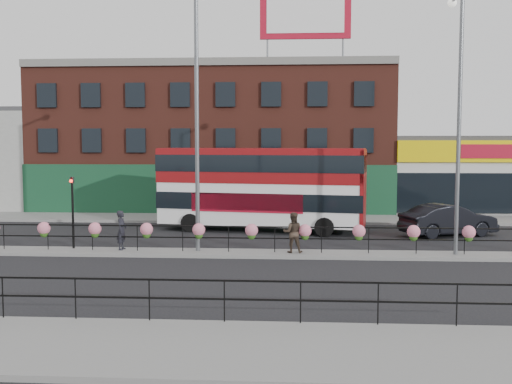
# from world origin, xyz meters

# --- Properties ---
(ground) EXTENTS (120.00, 120.00, 0.00)m
(ground) POSITION_xyz_m (0.00, 0.00, 0.00)
(ground) COLOR black
(ground) RESTS_ON ground
(south_pavement) EXTENTS (60.00, 4.00, 0.15)m
(south_pavement) POSITION_xyz_m (0.00, -12.00, 0.07)
(south_pavement) COLOR gray
(south_pavement) RESTS_ON ground
(north_pavement) EXTENTS (60.00, 4.00, 0.15)m
(north_pavement) POSITION_xyz_m (0.00, 12.00, 0.07)
(north_pavement) COLOR gray
(north_pavement) RESTS_ON ground
(median) EXTENTS (60.00, 1.60, 0.15)m
(median) POSITION_xyz_m (0.00, 0.00, 0.07)
(median) COLOR gray
(median) RESTS_ON ground
(yellow_line_inner) EXTENTS (60.00, 0.10, 0.01)m
(yellow_line_inner) POSITION_xyz_m (0.00, -9.70, 0.01)
(yellow_line_inner) COLOR gold
(yellow_line_inner) RESTS_ON ground
(yellow_line_outer) EXTENTS (60.00, 0.10, 0.01)m
(yellow_line_outer) POSITION_xyz_m (0.00, -9.88, 0.01)
(yellow_line_outer) COLOR gold
(yellow_line_outer) RESTS_ON ground
(brick_building) EXTENTS (25.00, 12.21, 10.30)m
(brick_building) POSITION_xyz_m (-4.00, 19.96, 5.13)
(brick_building) COLOR brown
(brick_building) RESTS_ON ground
(supermarket) EXTENTS (15.00, 12.25, 5.30)m
(supermarket) POSITION_xyz_m (16.00, 19.90, 2.65)
(supermarket) COLOR silver
(supermarket) RESTS_ON ground
(billboard) EXTENTS (6.00, 0.29, 4.40)m
(billboard) POSITION_xyz_m (2.50, 14.99, 13.18)
(billboard) COLOR #A20E23
(billboard) RESTS_ON brick_building
(median_railing) EXTENTS (30.04, 0.56, 1.23)m
(median_railing) POSITION_xyz_m (-0.00, 0.00, 1.05)
(median_railing) COLOR black
(median_railing) RESTS_ON median
(south_railing) EXTENTS (20.04, 0.05, 1.12)m
(south_railing) POSITION_xyz_m (-2.00, -10.10, 0.96)
(south_railing) COLOR black
(south_railing) RESTS_ON south_pavement
(double_decker_bus) EXTENTS (11.54, 4.50, 4.55)m
(double_decker_bus) POSITION_xyz_m (0.05, 7.14, 2.80)
(double_decker_bus) COLOR white
(double_decker_bus) RESTS_ON ground
(car) EXTENTS (5.23, 6.25, 1.66)m
(car) POSITION_xyz_m (9.84, 6.03, 0.83)
(car) COLOR black
(car) RESTS_ON ground
(pedestrian_a) EXTENTS (0.68, 0.48, 1.73)m
(pedestrian_a) POSITION_xyz_m (-5.75, 0.21, 1.02)
(pedestrian_a) COLOR black
(pedestrian_a) RESTS_ON median
(pedestrian_b) EXTENTS (0.86, 0.67, 1.74)m
(pedestrian_b) POSITION_xyz_m (1.77, -0.02, 1.02)
(pedestrian_b) COLOR #3B2E24
(pedestrian_b) RESTS_ON median
(lamp_column_west) EXTENTS (0.41, 2.02, 11.51)m
(lamp_column_west) POSITION_xyz_m (-2.37, 0.49, 6.97)
(lamp_column_west) COLOR slate
(lamp_column_west) RESTS_ON median
(lamp_column_east) EXTENTS (0.39, 1.92, 10.96)m
(lamp_column_east) POSITION_xyz_m (8.64, 0.27, 6.65)
(lamp_column_east) COLOR slate
(lamp_column_east) RESTS_ON median
(traffic_light_median) EXTENTS (0.15, 0.28, 3.65)m
(traffic_light_median) POSITION_xyz_m (-8.00, 0.39, 2.47)
(traffic_light_median) COLOR black
(traffic_light_median) RESTS_ON median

